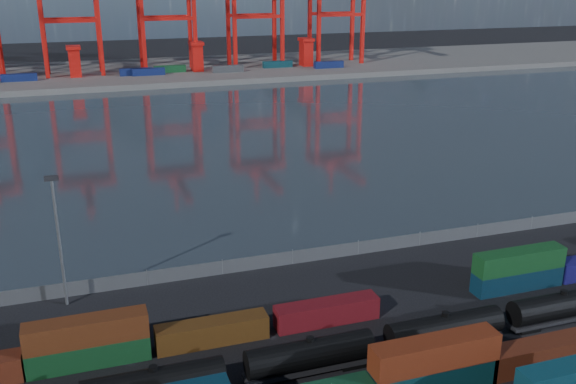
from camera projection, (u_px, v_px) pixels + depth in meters
name	position (u px, v px, depth m)	size (l,w,h in m)	color
ground	(383.00, 378.00, 64.50)	(700.00, 700.00, 0.00)	black
harbor_water	(191.00, 136.00, 158.55)	(700.00, 700.00, 0.00)	#2A343C
far_quay	(142.00, 72.00, 252.28)	(700.00, 70.00, 2.00)	#514F4C
container_row_mid	(387.00, 383.00, 60.57)	(142.20, 2.65, 5.64)	#484B4E
container_row_north	(325.00, 306.00, 73.98)	(141.31, 2.51, 5.36)	navy
tanker_string	(562.00, 307.00, 73.88)	(137.75, 2.95, 4.23)	black
waterfront_fence	(293.00, 257.00, 89.25)	(160.12, 0.12, 2.20)	#595B5E
yard_light_mast	(58.00, 235.00, 75.71)	(1.60, 0.40, 16.60)	slate
quay_containers	(116.00, 73.00, 235.19)	(172.58, 10.99, 2.60)	navy
straddle_carriers	(137.00, 58.00, 240.35)	(140.00, 7.00, 11.10)	red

